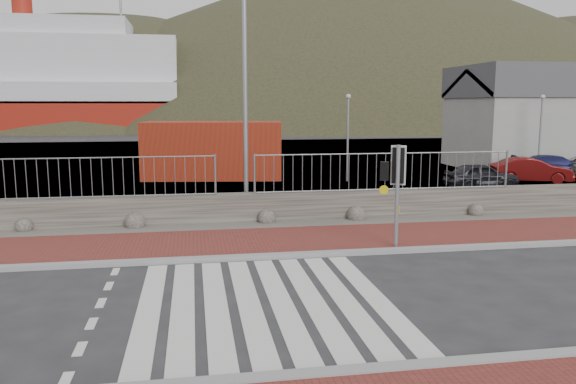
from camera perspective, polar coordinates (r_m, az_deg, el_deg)
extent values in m
plane|color=#28282B|center=(10.60, -2.35, -11.21)|extent=(220.00, 220.00, 0.00)
cube|color=maroon|center=(14.88, -4.56, -5.15)|extent=(40.00, 3.00, 0.08)
cube|color=gray|center=(7.86, 0.57, -18.31)|extent=(40.00, 0.25, 0.12)
cube|color=gray|center=(13.43, -3.99, -6.64)|extent=(40.00, 0.25, 0.12)
cube|color=silver|center=(10.56, -13.96, -11.52)|extent=(0.42, 5.60, 0.01)
cube|color=silver|center=(10.53, -10.64, -11.47)|extent=(0.42, 5.60, 0.01)
cube|color=silver|center=(10.54, -7.31, -11.38)|extent=(0.42, 5.60, 0.01)
cube|color=silver|center=(10.57, -4.00, -11.25)|extent=(0.42, 5.60, 0.01)
cube|color=silver|center=(10.64, -0.72, -11.09)|extent=(0.42, 5.60, 0.01)
cube|color=silver|center=(10.75, 2.50, -10.90)|extent=(0.42, 5.60, 0.01)
cube|color=silver|center=(10.88, 5.65, -10.68)|extent=(0.42, 5.60, 0.01)
cube|color=silver|center=(11.05, 8.70, -10.44)|extent=(0.42, 5.60, 0.01)
cube|color=#59544C|center=(16.82, -5.17, -3.54)|extent=(40.00, 1.50, 0.06)
cube|color=#453F38|center=(17.52, -5.40, -1.64)|extent=(40.00, 0.60, 0.90)
cylinder|color=gray|center=(17.47, -21.37, 3.22)|extent=(8.40, 0.04, 0.04)
cylinder|color=gray|center=(17.18, -7.41, 1.66)|extent=(0.07, 0.07, 1.20)
cylinder|color=gray|center=(18.14, 9.90, 3.89)|extent=(8.40, 0.04, 0.04)
cylinder|color=gray|center=(17.26, -3.42, 1.75)|extent=(0.07, 0.07, 1.20)
cylinder|color=gray|center=(19.99, 21.29, 2.14)|extent=(0.07, 0.07, 1.20)
cube|color=#4C4C4F|center=(37.98, -7.71, 3.32)|extent=(120.00, 40.00, 0.50)
cube|color=#3F4C54|center=(72.88, -8.68, 5.94)|extent=(220.00, 50.00, 0.05)
cube|color=silver|center=(79.75, -22.25, 12.11)|extent=(30.00, 12.00, 6.00)
cube|color=silver|center=(80.11, -22.42, 14.96)|extent=(18.00, 10.00, 2.50)
cylinder|color=maroon|center=(81.37, -25.39, 16.46)|extent=(2.40, 2.40, 3.00)
cube|color=#9E9E99|center=(36.62, 25.98, 5.44)|extent=(12.00, 6.00, 4.00)
cube|color=#4C4C51|center=(36.60, 26.29, 9.97)|extent=(12.20, 6.20, 1.80)
ellipsoid|color=#292C1A|center=(101.54, -17.20, -4.96)|extent=(106.40, 68.40, 76.00)
ellipsoid|color=#292C1A|center=(106.85, 7.84, -7.29)|extent=(140.00, 90.00, 100.00)
cylinder|color=gray|center=(14.32, 11.02, -0.58)|extent=(0.10, 0.10, 2.65)
cube|color=#D7BD0C|center=(14.38, 10.98, -1.88)|extent=(0.15, 0.12, 0.21)
cube|color=black|center=(14.21, 11.12, 2.63)|extent=(0.44, 0.36, 0.99)
sphere|color=#0CE53F|center=(14.25, 11.08, 1.49)|extent=(0.14, 0.14, 0.14)
cube|color=black|center=(14.25, 9.77, 2.11)|extent=(0.25, 0.22, 0.47)
cylinder|color=gray|center=(18.07, -4.39, 10.74)|extent=(0.15, 0.15, 8.46)
cube|color=#9D3711|center=(28.17, -7.60, 4.26)|extent=(7.03, 3.68, 2.80)
imported|color=black|center=(26.10, 19.04, 1.60)|extent=(3.24, 1.35, 1.09)
imported|color=#5D0D0D|center=(28.59, 23.42, 2.04)|extent=(3.80, 2.17, 1.18)
imported|color=#151643|center=(30.71, 25.55, 2.31)|extent=(4.27, 2.53, 1.16)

